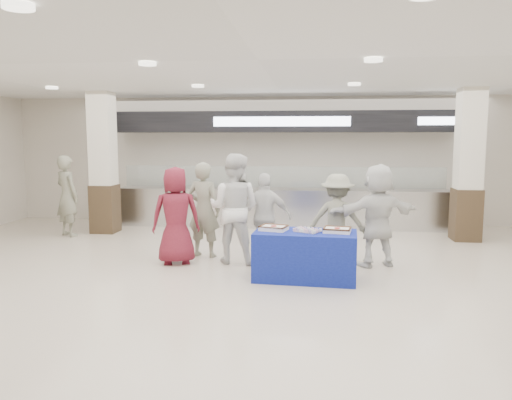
# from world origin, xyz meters

# --- Properties ---
(ground) EXTENTS (14.00, 14.00, 0.00)m
(ground) POSITION_xyz_m (0.00, 0.00, 0.00)
(ground) COLOR beige
(ground) RESTS_ON ground
(serving_line) EXTENTS (8.70, 0.85, 2.80)m
(serving_line) POSITION_xyz_m (0.00, 5.40, 1.16)
(serving_line) COLOR silver
(serving_line) RESTS_ON ground
(column_left) EXTENTS (0.55, 0.55, 3.20)m
(column_left) POSITION_xyz_m (-4.00, 4.20, 1.53)
(column_left) COLOR #352618
(column_left) RESTS_ON ground
(column_right) EXTENTS (0.55, 0.55, 3.20)m
(column_right) POSITION_xyz_m (4.00, 4.20, 1.53)
(column_right) COLOR #352618
(column_right) RESTS_ON ground
(display_table) EXTENTS (1.60, 0.89, 0.75)m
(display_table) POSITION_xyz_m (0.65, 0.83, 0.38)
(display_table) COLOR navy
(display_table) RESTS_ON ground
(sheet_cake_left) EXTENTS (0.47, 0.41, 0.09)m
(sheet_cake_left) POSITION_xyz_m (0.16, 0.89, 0.79)
(sheet_cake_left) COLOR white
(sheet_cake_left) RESTS_ON display_table
(sheet_cake_right) EXTENTS (0.44, 0.37, 0.09)m
(sheet_cake_right) POSITION_xyz_m (1.13, 0.82, 0.79)
(sheet_cake_right) COLOR white
(sheet_cake_right) RESTS_ON display_table
(cupcake_tray) EXTENTS (0.42, 0.39, 0.06)m
(cupcake_tray) POSITION_xyz_m (0.68, 0.81, 0.78)
(cupcake_tray) COLOR #AFAFB4
(cupcake_tray) RESTS_ON display_table
(civilian_maroon) EXTENTS (0.95, 0.75, 1.69)m
(civilian_maroon) POSITION_xyz_m (-1.59, 1.56, 0.84)
(civilian_maroon) COLOR maroon
(civilian_maroon) RESTS_ON ground
(soldier_a) EXTENTS (0.72, 0.56, 1.74)m
(soldier_a) POSITION_xyz_m (-1.22, 2.13, 0.87)
(soldier_a) COLOR gray
(soldier_a) RESTS_ON ground
(chef_tall) EXTENTS (1.04, 0.88, 1.91)m
(chef_tall) POSITION_xyz_m (-0.60, 1.78, 0.95)
(chef_tall) COLOR white
(chef_tall) RESTS_ON ground
(chef_short) EXTENTS (0.92, 0.39, 1.56)m
(chef_short) POSITION_xyz_m (-0.08, 2.03, 0.78)
(chef_short) COLOR white
(chef_short) RESTS_ON ground
(soldier_b) EXTENTS (1.09, 0.74, 1.56)m
(soldier_b) POSITION_xyz_m (1.18, 1.92, 0.78)
(soldier_b) COLOR gray
(soldier_b) RESTS_ON ground
(civilian_white) EXTENTS (1.70, 1.07, 1.75)m
(civilian_white) POSITION_xyz_m (1.85, 1.80, 0.87)
(civilian_white) COLOR white
(civilian_white) RESTS_ON ground
(soldier_bg) EXTENTS (0.78, 0.71, 1.79)m
(soldier_bg) POSITION_xyz_m (-4.65, 3.70, 0.90)
(soldier_bg) COLOR gray
(soldier_bg) RESTS_ON ground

